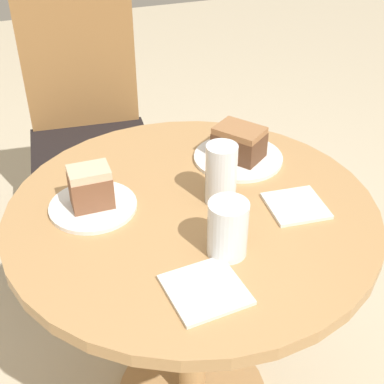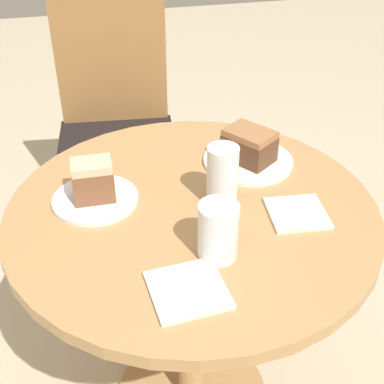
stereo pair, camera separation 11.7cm
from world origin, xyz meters
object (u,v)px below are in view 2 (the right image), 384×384
cake_slice_near (93,180)px  glass_water (218,234)px  plate_far (248,161)px  glass_lemonade (222,180)px  plate_near (95,199)px  cake_slice_far (249,145)px  chair (116,126)px

cake_slice_near → glass_water: bearing=-47.1°
plate_far → glass_water: (-0.17, -0.32, 0.05)m
cake_slice_near → glass_lemonade: size_ratio=0.66×
plate_near → plate_far: 0.40m
plate_near → cake_slice_far: bearing=11.7°
plate_far → glass_lemonade: bearing=-126.2°
glass_lemonade → chair: bearing=101.2°
cake_slice_far → glass_lemonade: size_ratio=1.02×
cake_slice_near → cake_slice_far: 0.40m
glass_lemonade → glass_water: size_ratio=1.20×
plate_near → glass_water: 0.33m
chair → plate_far: (0.27, -0.66, 0.21)m
chair → cake_slice_far: bearing=-62.0°
plate_near → glass_lemonade: glass_lemonade is taller
cake_slice_near → cake_slice_far: (0.39, 0.08, -0.01)m
chair → plate_near: chair is taller
cake_slice_near → cake_slice_far: bearing=11.7°
chair → cake_slice_far: (0.27, -0.66, 0.25)m
plate_far → cake_slice_far: cake_slice_far is taller
cake_slice_far → glass_lemonade: (-0.11, -0.15, 0.01)m
cake_slice_far → plate_near: bearing=-168.3°
cake_slice_far → plate_far: bearing=0.0°
glass_water → glass_lemonade: bearing=71.5°
plate_near → glass_water: (0.22, -0.24, 0.05)m
glass_water → cake_slice_far: bearing=62.2°
chair → cake_slice_near: bearing=-93.1°
chair → cake_slice_near: size_ratio=10.44×
plate_near → glass_lemonade: bearing=-14.7°
cake_slice_near → plate_near: bearing=180.0°
chair → glass_lemonade: (0.16, -0.82, 0.27)m
chair → glass_water: chair is taller
glass_water → chair: bearing=96.2°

